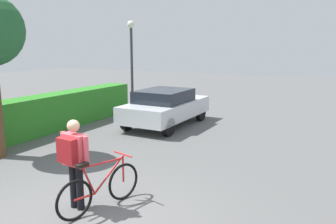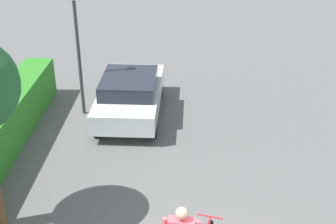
% 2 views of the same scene
% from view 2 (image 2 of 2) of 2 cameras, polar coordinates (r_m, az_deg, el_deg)
% --- Properties ---
extents(parked_car_near, '(3.96, 1.86, 1.34)m').
position_cam_2_polar(parked_car_near, '(14.02, -4.74, 2.26)').
color(parked_car_near, silver).
rests_on(parked_car_near, ground).
extents(street_lamp, '(0.28, 0.28, 3.81)m').
position_cam_2_polar(street_lamp, '(13.68, -11.26, 9.22)').
color(street_lamp, '#38383D').
rests_on(street_lamp, ground).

